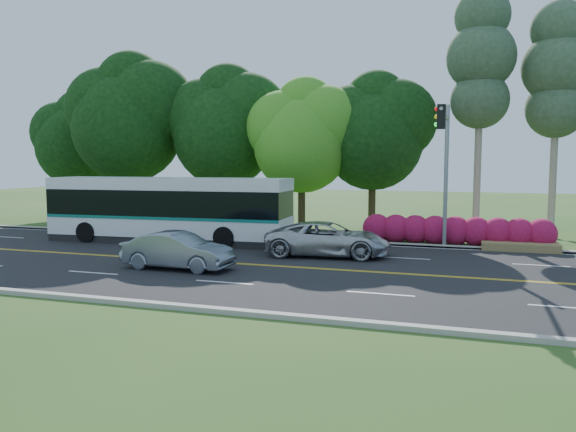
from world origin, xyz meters
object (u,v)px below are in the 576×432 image
(sedan, at_px, (178,251))
(suv, at_px, (328,239))
(transit_bus, at_px, (168,210))
(traffic_signal, at_px, (445,152))

(sedan, height_order, suv, suv)
(transit_bus, distance_m, sedan, 7.79)
(traffic_signal, xyz_separation_m, suv, (-4.88, -2.36, -3.88))
(traffic_signal, distance_m, suv, 6.66)
(transit_bus, xyz_separation_m, sedan, (4.17, -6.51, -0.94))
(traffic_signal, distance_m, transit_bus, 14.27)
(transit_bus, relative_size, sedan, 2.94)
(suv, bearing_deg, transit_bus, 73.53)
(transit_bus, height_order, sedan, transit_bus)
(traffic_signal, xyz_separation_m, transit_bus, (-13.94, -0.70, -2.98))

